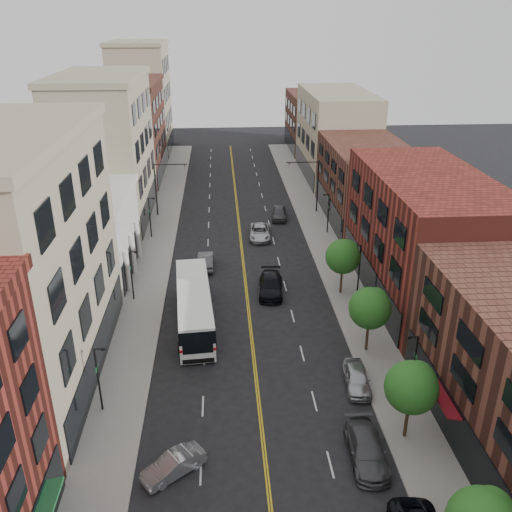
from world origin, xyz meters
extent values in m
plane|color=black|center=(0.00, 0.00, 0.00)|extent=(220.00, 220.00, 0.00)
cube|color=gray|center=(-10.00, 35.00, 0.07)|extent=(4.00, 110.00, 0.15)
cube|color=gray|center=(10.00, 35.00, 0.07)|extent=(4.00, 110.00, 0.15)
cube|color=tan|center=(-17.00, 13.00, 9.00)|extent=(10.00, 22.00, 18.00)
cube|color=silver|center=(-17.00, 31.00, 4.00)|extent=(10.00, 14.00, 8.00)
cube|color=tan|center=(-17.00, 48.00, 9.00)|extent=(10.00, 20.00, 18.00)
cube|color=#532A21|center=(-17.00, 68.00, 7.50)|extent=(10.00, 20.00, 15.00)
cube|color=tan|center=(-17.00, 86.00, 10.00)|extent=(10.00, 16.00, 20.00)
cube|color=#5D1F18|center=(17.00, 24.00, 6.00)|extent=(10.00, 22.00, 12.00)
cube|color=#532A21|center=(17.00, 45.00, 5.00)|extent=(10.00, 20.00, 10.00)
cube|color=tan|center=(17.00, 66.00, 7.00)|extent=(10.00, 22.00, 14.00)
cube|color=#532A21|center=(17.00, 86.00, 5.50)|extent=(10.00, 18.00, 11.00)
sphere|color=#1A5D1C|center=(9.80, -5.60, 4.55)|extent=(2.04, 2.04, 2.04)
cylinder|color=black|center=(9.30, 4.00, 1.40)|extent=(0.22, 0.22, 2.50)
sphere|color=#1A5D1C|center=(9.30, 4.00, 4.04)|extent=(3.40, 3.40, 3.40)
sphere|color=#1A5D1C|center=(9.80, 4.40, 4.55)|extent=(2.04, 2.04, 2.04)
cylinder|color=black|center=(9.30, 14.00, 1.40)|extent=(0.22, 0.22, 2.50)
sphere|color=#1A5D1C|center=(9.30, 14.00, 4.04)|extent=(3.40, 3.40, 3.40)
sphere|color=#1A5D1C|center=(9.80, 14.40, 4.55)|extent=(2.04, 2.04, 2.04)
cylinder|color=black|center=(9.30, 24.00, 1.40)|extent=(0.22, 0.22, 2.50)
sphere|color=#1A5D1C|center=(9.30, 24.00, 4.04)|extent=(3.40, 3.40, 3.40)
sphere|color=#1A5D1C|center=(9.80, 24.40, 4.55)|extent=(2.04, 2.04, 2.04)
cylinder|color=black|center=(-11.00, 8.00, 2.65)|extent=(0.14, 0.14, 5.00)
cylinder|color=black|center=(-10.65, 8.00, 5.15)|extent=(0.70, 0.10, 0.10)
cube|color=black|center=(-10.40, 8.00, 5.10)|extent=(0.28, 0.14, 0.14)
cube|color=#19592D|center=(-11.00, 8.00, 3.55)|extent=(0.04, 0.55, 0.35)
cylinder|color=black|center=(-11.00, 24.00, 2.65)|extent=(0.14, 0.14, 5.00)
cylinder|color=black|center=(-10.65, 24.00, 5.15)|extent=(0.70, 0.10, 0.10)
cube|color=black|center=(-10.40, 24.00, 5.10)|extent=(0.28, 0.14, 0.14)
cube|color=#19592D|center=(-11.00, 24.00, 3.55)|extent=(0.04, 0.55, 0.35)
cylinder|color=black|center=(-11.00, 40.00, 2.65)|extent=(0.14, 0.14, 5.00)
cylinder|color=black|center=(-10.65, 40.00, 5.15)|extent=(0.70, 0.10, 0.10)
cube|color=black|center=(-10.40, 40.00, 5.10)|extent=(0.28, 0.14, 0.14)
cube|color=#19592D|center=(-11.00, 40.00, 3.55)|extent=(0.04, 0.55, 0.35)
cylinder|color=black|center=(11.00, 8.00, 2.65)|extent=(0.14, 0.14, 5.00)
cylinder|color=black|center=(10.65, 8.00, 5.15)|extent=(0.70, 0.10, 0.10)
cube|color=black|center=(10.40, 8.00, 5.10)|extent=(0.28, 0.14, 0.14)
cube|color=#19592D|center=(11.00, 8.00, 3.55)|extent=(0.04, 0.55, 0.35)
cylinder|color=black|center=(11.00, 24.00, 2.65)|extent=(0.14, 0.14, 5.00)
cylinder|color=black|center=(10.65, 24.00, 5.15)|extent=(0.70, 0.10, 0.10)
cube|color=black|center=(10.40, 24.00, 5.10)|extent=(0.28, 0.14, 0.14)
cube|color=#19592D|center=(11.00, 24.00, 3.55)|extent=(0.04, 0.55, 0.35)
cylinder|color=black|center=(11.00, 40.00, 2.65)|extent=(0.14, 0.14, 5.00)
cylinder|color=black|center=(10.65, 40.00, 5.15)|extent=(0.70, 0.10, 0.10)
cube|color=black|center=(10.40, 40.00, 5.10)|extent=(0.28, 0.14, 0.14)
cube|color=#19592D|center=(11.00, 40.00, 3.55)|extent=(0.04, 0.55, 0.35)
cylinder|color=black|center=(-11.00, 48.00, 3.75)|extent=(0.18, 0.18, 7.20)
cylinder|color=black|center=(-8.80, 48.00, 7.15)|extent=(4.40, 0.12, 0.12)
imported|color=black|center=(-7.00, 48.00, 6.75)|extent=(0.15, 0.18, 0.90)
cylinder|color=black|center=(11.00, 48.00, 3.75)|extent=(0.18, 0.18, 7.20)
cylinder|color=black|center=(8.80, 48.00, 7.15)|extent=(4.40, 0.12, 0.12)
imported|color=black|center=(7.00, 48.00, 6.75)|extent=(0.15, 0.18, 0.90)
cube|color=white|center=(-4.93, 19.33, 1.80)|extent=(3.84, 13.24, 3.16)
cube|color=black|center=(-4.93, 19.33, 2.56)|extent=(3.89, 13.29, 1.14)
cube|color=red|center=(-4.93, 19.33, 1.47)|extent=(3.89, 13.29, 0.24)
cube|color=black|center=(-4.42, 12.80, 2.07)|extent=(2.39, 0.25, 1.74)
cylinder|color=black|center=(-6.03, 14.88, 0.52)|extent=(0.39, 1.07, 1.04)
cylinder|color=black|center=(-3.16, 15.10, 0.52)|extent=(0.39, 1.07, 1.04)
cylinder|color=black|center=(-6.71, 23.56, 0.52)|extent=(0.39, 1.07, 1.04)
cylinder|color=black|center=(-3.84, 23.79, 0.52)|extent=(0.39, 1.07, 1.04)
imported|color=#A7A9AE|center=(-5.60, 1.95, 0.67)|extent=(4.11, 3.53, 1.33)
imported|color=#434347|center=(6.28, 2.31, 0.77)|extent=(2.31, 5.37, 1.54)
imported|color=#B1B3BA|center=(7.40, 9.45, 0.75)|extent=(2.08, 4.52, 1.50)
imported|color=#4D4D52|center=(-4.17, 31.05, 0.78)|extent=(1.68, 4.73, 1.56)
imported|color=black|center=(2.40, 24.67, 0.83)|extent=(2.81, 5.88, 1.65)
imported|color=#B8BBC1|center=(2.41, 39.12, 0.76)|extent=(2.87, 5.63, 1.52)
imported|color=#444348|center=(5.50, 45.74, 0.82)|extent=(2.39, 4.95, 1.63)
camera|label=1|loc=(-2.32, -22.84, 25.54)|focal=38.00mm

